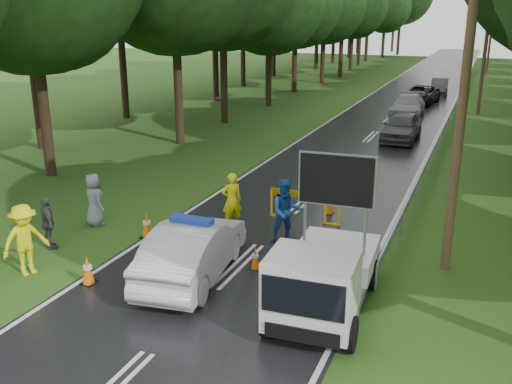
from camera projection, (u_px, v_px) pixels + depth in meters
The scene contains 23 objects.
ground at pixel (238, 266), 15.46m from camera, with size 160.00×160.00×0.00m, color #2C4B15.
road at pixel (403, 105), 41.93m from camera, with size 7.00×140.00×0.02m, color black.
guardrail at pixel (457, 101), 40.14m from camera, with size 0.12×60.06×0.70m.
utility_pole_near at pixel (465, 78), 13.82m from camera, with size 1.40×0.24×10.00m.
utility_pole_mid at pixel (487, 36), 36.76m from camera, with size 1.40×0.24×10.00m.
utility_pole_far at pixel (492, 27), 59.70m from camera, with size 1.40×0.24×10.00m.
police_sedan at pixel (193, 250), 14.59m from camera, with size 2.20×4.73×1.65m.
work_truck at pixel (323, 277), 12.71m from camera, with size 2.16×4.46×3.47m.
barrier at pixel (305, 199), 18.54m from camera, with size 2.44×0.16×1.01m.
officer at pixel (232, 200), 17.97m from camera, with size 0.66×0.43×1.81m, color #E7F30D.
civilian at pixel (286, 211), 16.80m from camera, with size 0.94×0.73×1.94m, color #1848A1.
bystander_left at pixel (25, 240), 14.73m from camera, with size 1.24×0.71×1.91m, color #EFF10D.
bystander_mid at pixel (48, 223), 16.38m from camera, with size 0.92×0.38×1.58m, color #3C3F43.
bystander_right at pixel (94, 200), 18.21m from camera, with size 0.83×0.54×1.70m, color gray.
queue_car_first at pixel (402, 127), 30.25m from camera, with size 1.76×4.38×1.49m, color #3F4046.
queue_car_second at pixel (408, 106), 37.23m from camera, with size 1.99×4.90×1.42m, color gray.
queue_car_third at pixel (420, 95), 42.51m from camera, with size 2.19×4.76×1.32m, color black.
queue_car_fourth at pixel (440, 86), 47.50m from camera, with size 1.35×3.87×1.28m, color #3E4146.
cone_near_left at pixel (88, 270), 14.33m from camera, with size 0.37×0.37×0.78m.
cone_center at pixel (255, 259), 15.19m from camera, with size 0.30×0.30×0.64m.
cone_far at pixel (330, 205), 19.35m from camera, with size 0.30×0.30×0.65m.
cone_left_mid at pixel (147, 225), 17.30m from camera, with size 0.38×0.38×0.82m.
cone_right at pixel (342, 242), 16.11m from camera, with size 0.37×0.37×0.79m.
Camera 1 is at (5.78, -12.89, 6.60)m, focal length 40.00 mm.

